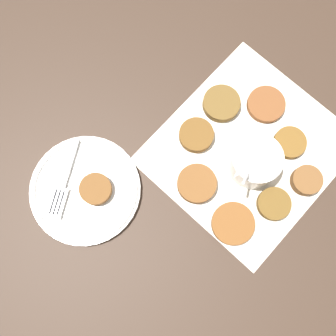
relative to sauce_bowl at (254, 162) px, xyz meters
name	(u,v)px	position (x,y,z in m)	size (l,w,h in m)	color
ground_plane	(236,141)	(-0.01, -0.06, -0.03)	(4.00, 4.00, 0.00)	#38281E
napkin	(248,150)	(-0.02, -0.03, -0.03)	(0.39, 0.37, 0.00)	silver
sauce_bowl	(254,162)	(0.00, 0.00, 0.00)	(0.12, 0.09, 0.12)	white
fritter_0	(196,135)	(0.05, -0.11, -0.02)	(0.07, 0.07, 0.02)	brown
fritter_1	(266,104)	(-0.10, -0.08, -0.02)	(0.08, 0.08, 0.01)	brown
fritter_2	(233,224)	(0.10, 0.06, -0.02)	(0.08, 0.08, 0.01)	brown
fritter_3	(306,180)	(-0.06, 0.09, -0.02)	(0.06, 0.06, 0.02)	brown
fritter_4	(197,184)	(0.11, -0.04, -0.02)	(0.08, 0.08, 0.02)	brown
fritter_5	(290,143)	(-0.09, 0.01, -0.02)	(0.06, 0.06, 0.02)	brown
fritter_6	(274,204)	(0.02, 0.08, -0.02)	(0.06, 0.06, 0.02)	brown
fritter_7	(221,104)	(-0.03, -0.13, -0.02)	(0.07, 0.07, 0.02)	brown
serving_plate	(85,190)	(0.28, -0.16, -0.02)	(0.21, 0.21, 0.02)	white
fritter_on_plate	(96,189)	(0.27, -0.14, 0.00)	(0.06, 0.06, 0.02)	brown
fork	(62,187)	(0.31, -0.19, -0.01)	(0.14, 0.11, 0.00)	silver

